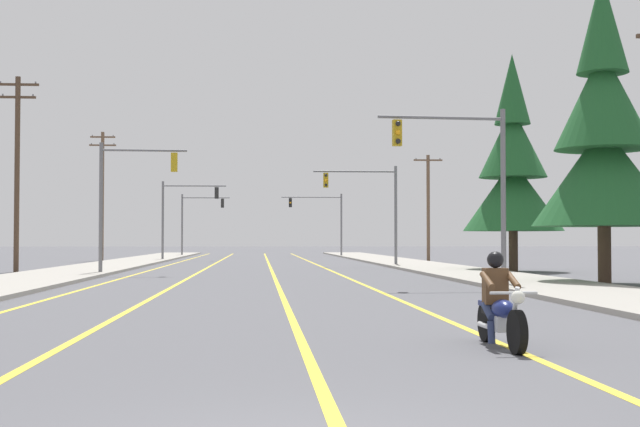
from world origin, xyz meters
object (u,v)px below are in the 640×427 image
traffic_signal_far_right (324,214)px  traffic_signal_far_left (196,215)px  utility_pole_left_far (102,192)px  utility_pole_right_far (428,205)px  traffic_signal_mid_left (181,208)px  utility_pole_left_near (17,167)px  traffic_signal_near_right (468,169)px  conifer_tree_right_verge_far (513,171)px  conifer_tree_right_verge_near (603,141)px  motorcycle_with_rider (500,309)px  traffic_signal_near_left (126,188)px  traffic_signal_mid_right (372,200)px

traffic_signal_far_right → traffic_signal_far_left: 12.83m
traffic_signal_far_left → utility_pole_left_far: utility_pole_left_far is taller
traffic_signal_far_left → utility_pole_right_far: 28.28m
traffic_signal_mid_left → utility_pole_left_near: bearing=-105.3°
traffic_signal_near_right → utility_pole_right_far: bearing=80.8°
utility_pole_left_far → conifer_tree_right_verge_far: size_ratio=0.90×
utility_pole_right_far → conifer_tree_right_verge_near: bearing=-90.9°
motorcycle_with_rider → conifer_tree_right_verge_far: conifer_tree_right_verge_far is taller
traffic_signal_near_right → utility_pole_left_far: bearing=116.5°
conifer_tree_right_verge_near → conifer_tree_right_verge_far: (0.46, 12.67, -0.11)m
traffic_signal_far_right → utility_pole_left_near: (-18.68, -39.70, 1.16)m
traffic_signal_near_left → traffic_signal_far_right: bearing=73.8°
traffic_signal_mid_left → traffic_signal_mid_right: bearing=-48.9°
traffic_signal_far_right → conifer_tree_right_verge_near: size_ratio=0.54×
traffic_signal_mid_right → utility_pole_left_near: 20.83m
motorcycle_with_rider → traffic_signal_near_left: size_ratio=0.35×
utility_pole_right_far → traffic_signal_mid_left: bearing=175.0°
utility_pole_left_near → utility_pole_right_far: utility_pole_left_near is taller
traffic_signal_far_left → utility_pole_right_far: utility_pole_right_far is taller
traffic_signal_near_left → traffic_signal_mid_left: bearing=89.6°
traffic_signal_mid_right → conifer_tree_right_verge_near: bearing=-75.6°
traffic_signal_near_right → utility_pole_right_far: (5.93, 36.40, 0.26)m
traffic_signal_mid_left → utility_pole_right_far: size_ratio=0.75×
motorcycle_with_rider → utility_pole_left_near: 35.60m
traffic_signal_near_left → conifer_tree_right_verge_far: 19.48m
traffic_signal_mid_left → utility_pole_right_far: 19.26m
utility_pole_left_near → conifer_tree_right_verge_far: bearing=-3.0°
traffic_signal_near_right → traffic_signal_mid_right: bearing=90.6°
traffic_signal_near_left → utility_pole_left_far: 28.48m
traffic_signal_near_left → traffic_signal_mid_right: bearing=41.4°
motorcycle_with_rider → conifer_tree_right_verge_far: 31.91m
traffic_signal_far_left → conifer_tree_right_verge_far: 47.15m
traffic_signal_mid_left → utility_pole_left_far: size_ratio=0.61×
utility_pole_right_far → utility_pole_left_far: 25.67m
conifer_tree_right_verge_near → conifer_tree_right_verge_far: size_ratio=1.02×
traffic_signal_far_right → traffic_signal_far_left: same height
utility_pole_right_far → conifer_tree_right_verge_far: size_ratio=0.73×
traffic_signal_near_left → utility_pole_right_far: bearing=52.1°
traffic_signal_mid_left → traffic_signal_near_left: bearing=-90.4°
utility_pole_left_far → conifer_tree_right_verge_near: (24.93, -38.01, -0.17)m
traffic_signal_far_left → utility_pole_left_far: size_ratio=0.61×
traffic_signal_near_left → traffic_signal_mid_right: size_ratio=1.00×
traffic_signal_near_right → traffic_signal_mid_right: size_ratio=1.00×
traffic_signal_near_right → conifer_tree_right_verge_near: size_ratio=0.54×
traffic_signal_far_right → utility_pole_left_near: 43.88m
traffic_signal_mid_right → utility_pole_left_near: (-19.24, -7.89, 1.21)m
traffic_signal_near_right → traffic_signal_mid_right: (-0.26, 23.17, 0.04)m
motorcycle_with_rider → traffic_signal_near_right: 16.93m
motorcycle_with_rider → utility_pole_left_far: utility_pole_left_far is taller
traffic_signal_mid_left → traffic_signal_near_right: bearing=-70.8°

